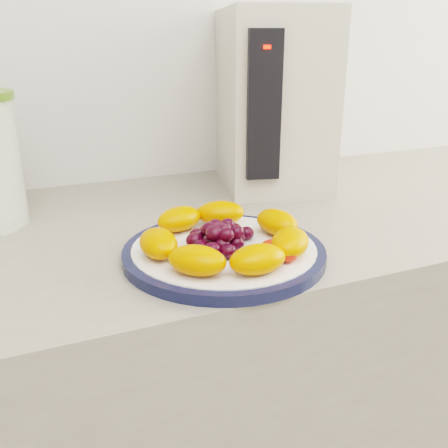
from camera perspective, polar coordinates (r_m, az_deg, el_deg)
name	(u,v)px	position (r m, az deg, el deg)	size (l,w,h in m)	color
counter	(176,436)	(1.07, -5.50, -23.02)	(3.50, 0.60, 0.90)	gray
cabinet_face	(177,448)	(1.09, -5.45, -24.16)	(3.48, 0.58, 0.84)	#8A6244
plate_rim	(224,253)	(0.69, 0.00, -3.29)	(0.28, 0.28, 0.01)	#101634
plate_face	(224,252)	(0.69, 0.00, -3.22)	(0.25, 0.25, 0.02)	white
appliance_body	(272,100)	(1.04, 5.51, 13.91)	(0.20, 0.27, 0.34)	beige
appliance_panel	(264,107)	(0.89, 4.59, 13.20)	(0.06, 0.02, 0.25)	black
appliance_led	(267,47)	(0.87, 4.94, 19.51)	(0.01, 0.01, 0.01)	#FF0C05
fruit_plate	(227,236)	(0.68, 0.31, -1.39)	(0.24, 0.24, 0.04)	#E05E00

